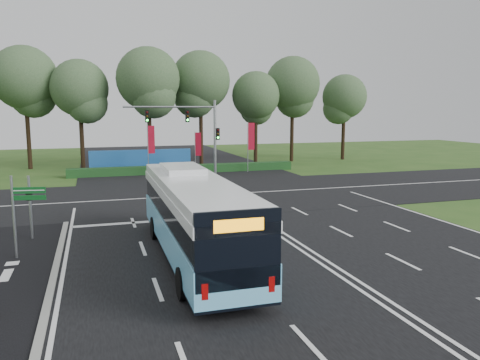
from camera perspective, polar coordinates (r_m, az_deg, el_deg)
name	(u,v)px	position (r m, az deg, el deg)	size (l,w,h in m)	color
ground	(280,237)	(22.99, 4.95, -6.98)	(120.00, 120.00, 0.00)	#2A4E1A
road_main	(280,237)	(22.99, 4.95, -6.94)	(20.00, 120.00, 0.04)	black
road_cross	(218,195)	(34.11, -2.73, -1.80)	(120.00, 14.00, 0.05)	black
kerb_strip	(53,280)	(18.57, -21.83, -11.21)	(0.25, 18.00, 0.12)	gray
city_bus	(194,217)	(19.28, -5.58, -4.46)	(2.81, 12.61, 3.61)	#6DCCFD
pedestrian_signal	(30,205)	(24.20, -24.22, -2.82)	(0.29, 0.40, 3.09)	gray
street_sign	(21,206)	(21.17, -25.11, -2.90)	(1.35, 0.32, 3.50)	gray
banner_flag_left	(150,143)	(44.20, -10.87, 4.47)	(0.69, 0.22, 4.80)	gray
banner_flag_mid	(197,147)	(44.53, -5.21, 4.08)	(0.60, 0.19, 4.13)	gray
banner_flag_right	(250,140)	(46.38, 1.26, 4.95)	(0.74, 0.08, 4.99)	gray
traffic_light_gantry	(195,127)	(41.91, -5.47, 6.48)	(8.41, 0.28, 7.00)	gray
hedge	(185,169)	(46.12, -6.68, 1.33)	(22.00, 1.20, 0.80)	#163C1A
blue_hoarding	(141,161)	(47.95, -11.96, 2.32)	(10.00, 0.30, 2.20)	#1D58A2
eucalyptus_row	(171,86)	(52.22, -8.43, 11.31)	(47.50, 10.12, 12.68)	black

